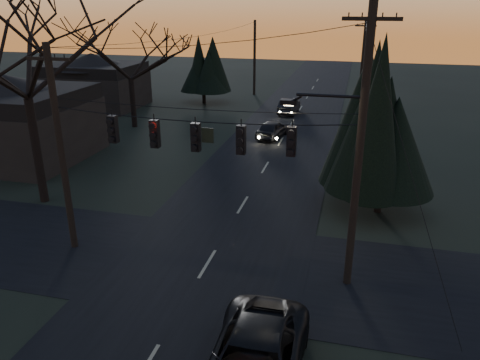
% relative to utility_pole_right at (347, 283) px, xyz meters
% --- Properties ---
extents(main_road, '(8.00, 120.00, 0.02)m').
position_rel_utility_pole_right_xyz_m(main_road, '(-5.50, 10.00, 0.01)').
color(main_road, black).
rests_on(main_road, ground).
extents(cross_road, '(60.00, 7.00, 0.02)m').
position_rel_utility_pole_right_xyz_m(cross_road, '(-5.50, 0.00, 0.01)').
color(cross_road, black).
rests_on(cross_road, ground).
extents(utility_pole_right, '(5.00, 0.30, 10.00)m').
position_rel_utility_pole_right_xyz_m(utility_pole_right, '(0.00, 0.00, 0.00)').
color(utility_pole_right, black).
rests_on(utility_pole_right, ground).
extents(utility_pole_left, '(1.80, 0.30, 8.50)m').
position_rel_utility_pole_right_xyz_m(utility_pole_left, '(-11.50, 0.00, 0.00)').
color(utility_pole_left, black).
rests_on(utility_pole_left, ground).
extents(utility_pole_far_r, '(1.80, 0.30, 8.50)m').
position_rel_utility_pole_right_xyz_m(utility_pole_far_r, '(0.00, 28.00, 0.00)').
color(utility_pole_far_r, black).
rests_on(utility_pole_far_r, ground).
extents(utility_pole_far_l, '(0.30, 0.30, 8.00)m').
position_rel_utility_pole_right_xyz_m(utility_pole_far_l, '(-11.50, 36.00, 0.00)').
color(utility_pole_far_l, black).
rests_on(utility_pole_far_l, ground).
extents(span_signal_assembly, '(11.50, 0.44, 1.49)m').
position_rel_utility_pole_right_xyz_m(span_signal_assembly, '(-5.74, 0.00, 5.33)').
color(span_signal_assembly, black).
rests_on(span_signal_assembly, ground).
extents(bare_tree_left, '(9.10, 9.10, 10.92)m').
position_rel_utility_pole_right_xyz_m(bare_tree_left, '(-15.81, 3.98, 7.64)').
color(bare_tree_left, black).
rests_on(bare_tree_left, ground).
extents(evergreen_right, '(4.39, 4.39, 7.75)m').
position_rel_utility_pole_right_xyz_m(evergreen_right, '(1.27, 6.86, 4.47)').
color(evergreen_right, black).
rests_on(evergreen_right, ground).
extents(bare_tree_dist, '(7.47, 7.47, 7.85)m').
position_rel_utility_pole_right_xyz_m(bare_tree_dist, '(-18.16, 19.51, 5.48)').
color(bare_tree_dist, black).
rests_on(bare_tree_dist, ground).
extents(evergreen_dist, '(3.99, 3.99, 6.07)m').
position_rel_utility_pole_right_xyz_m(evergreen_dist, '(-15.47, 30.00, 3.63)').
color(evergreen_dist, black).
rests_on(evergreen_dist, ground).
extents(house_left_near, '(10.00, 8.00, 5.60)m').
position_rel_utility_pole_right_xyz_m(house_left_near, '(-22.50, 10.00, 2.80)').
color(house_left_near, black).
rests_on(house_left_near, ground).
extents(house_left_far, '(9.00, 7.00, 5.20)m').
position_rel_utility_pole_right_xyz_m(house_left_far, '(-25.50, 26.00, 2.60)').
color(house_left_far, black).
rests_on(house_left_far, ground).
extents(sedan_oncoming_a, '(2.29, 4.19, 1.35)m').
position_rel_utility_pole_right_xyz_m(sedan_oncoming_a, '(-6.31, 18.94, 0.68)').
color(sedan_oncoming_a, black).
rests_on(sedan_oncoming_a, ground).
extents(sedan_oncoming_b, '(1.64, 4.23, 1.37)m').
position_rel_utility_pole_right_xyz_m(sedan_oncoming_b, '(-6.30, 27.59, 0.69)').
color(sedan_oncoming_b, black).
rests_on(sedan_oncoming_b, ground).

